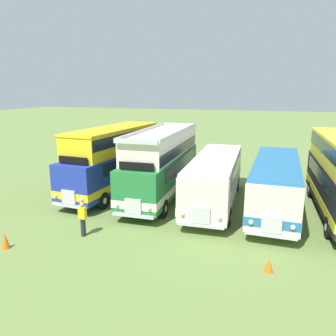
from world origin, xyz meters
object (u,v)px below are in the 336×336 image
Objects in this scene: bus_first_in_row at (114,157)px; cone_near_end at (269,265)px; bus_third_in_row at (215,176)px; cone_far_end at (5,241)px; bus_second_in_row at (162,162)px; marshal_person at (83,219)px; bus_fourth_in_row at (276,181)px.

cone_near_end is (10.67, -7.49, -2.19)m from bus_first_in_row.
cone_near_end is at bearing -64.05° from bus_third_in_row.
bus_first_in_row reaches higher than cone_far_end.
bus_first_in_row is 3.55m from bus_second_in_row.
bus_third_in_row is at bearing -3.16° from bus_second_in_row.
bus_second_in_row reaches higher than cone_near_end.
bus_first_in_row reaches higher than cone_near_end.
marshal_person is at bearing 176.82° from cone_near_end.
bus_second_in_row is at bearing 77.26° from marshal_person.
bus_first_in_row is 10.71m from bus_fourth_in_row.
marshal_person is (1.97, -7.01, -1.58)m from bus_first_in_row.
marshal_person reaches higher than cone_far_end.
marshal_person is at bearing -127.09° from bus_third_in_row.
bus_first_in_row is at bearing 179.00° from bus_fourth_in_row.
bus_second_in_row is 3.62m from bus_third_in_row.
bus_third_in_row is 8.59m from marshal_person.
bus_third_in_row is at bearing 115.95° from cone_near_end.
bus_second_in_row is (3.55, 0.00, -0.11)m from bus_first_in_row.
bus_fourth_in_row is 7.45m from cone_near_end.
bus_first_in_row is 7.45m from marshal_person.
bus_fourth_in_row reaches higher than cone_near_end.
bus_first_in_row is at bearing 144.93° from cone_near_end.
bus_first_in_row is 17.62× the size of cone_near_end.
cone_near_end is at bearing -3.18° from marshal_person.
marshal_person is (-5.15, -6.82, -0.87)m from bus_third_in_row.
bus_second_in_row reaches higher than bus_third_in_row.
bus_third_in_row is 12.01m from cone_far_end.
bus_third_in_row reaches higher than cone_far_end.
bus_third_in_row reaches higher than marshal_person.
bus_second_in_row is at bearing 65.78° from cone_far_end.
bus_second_in_row is 5.95× the size of marshal_person.
bus_first_in_row is 5.72× the size of marshal_person.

